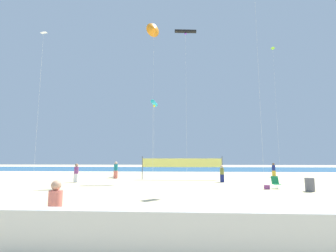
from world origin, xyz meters
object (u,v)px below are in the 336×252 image
Objects in this scene: volleyball_net at (182,164)px; kite_cyan_tube at (154,103)px; beachgoer_plum_shirt at (76,172)px; folding_beach_chair at (276,182)px; toddler_figure at (76,224)px; mother_figure at (55,208)px; kite_black_tube at (185,32)px; beachgoer_olive_shirt at (222,173)px; beachgoer_navy_shirt at (274,169)px; trash_barrel at (310,185)px; beachgoer_teal_shirt at (116,169)px; kite_lime_diamond at (273,54)px; beach_handbag at (267,187)px; kite_orange_delta at (154,29)px; kite_white_diamond at (43,36)px.

volleyball_net is 0.84× the size of kite_cyan_tube.
folding_beach_chair is (16.75, -3.50, -0.45)m from beachgoer_plum_shirt.
toddler_figure is at bearing 96.63° from beachgoer_plum_shirt.
kite_black_tube reaches higher than mother_figure.
beachgoer_olive_shirt is 9.35m from beachgoer_navy_shirt.
beachgoer_navy_shirt reaches higher than beachgoer_olive_shirt.
beachgoer_plum_shirt is at bearing 139.01° from toddler_figure.
toddler_figure is 0.97× the size of trash_barrel.
kite_lime_diamond is (20.53, 7.65, 16.14)m from beachgoer_teal_shirt.
kite_black_tube reaches higher than beach_handbag.
beachgoer_plum_shirt is 30.60m from kite_lime_diamond.
beachgoer_teal_shirt is 0.11× the size of kite_orange_delta.
kite_lime_diamond is at bearing 57.46° from mother_figure.
kite_cyan_tube reaches higher than beachgoer_plum_shirt.
kite_white_diamond is (-19.24, 0.92, 12.55)m from folding_beach_chair.
beachgoer_navy_shirt is 0.90× the size of beachgoer_teal_shirt.
kite_orange_delta is (-11.42, 5.79, 14.81)m from trash_barrel.
trash_barrel is 12.03m from volleyball_net.
beachgoer_teal_shirt is 11.21m from kite_cyan_tube.
beachgoer_teal_shirt is at bearing 148.16° from beach_handbag.
kite_lime_diamond is at bearing 65.87° from beach_handbag.
beachgoer_olive_shirt is 0.10× the size of kite_orange_delta.
kite_white_diamond is (-18.42, 1.46, 12.87)m from beach_handbag.
mother_figure is at bearing -159.30° from toddler_figure.
kite_cyan_tube is 0.59× the size of kite_black_tube.
beach_handbag is 0.02× the size of kite_black_tube.
beachgoer_olive_shirt is 0.85× the size of beachgoer_teal_shirt.
beachgoer_navy_shirt is 0.09× the size of kite_lime_diamond.
beach_handbag is at bearing -4.53° from kite_white_diamond.
kite_lime_diamond is at bearing -170.12° from beachgoer_plum_shirt.
kite_black_tube is at bearing -149.01° from kite_lime_diamond.
kite_lime_diamond is (4.61, 16.91, 16.67)m from trash_barrel.
folding_beach_chair is (10.42, 12.04, -0.40)m from mother_figure.
kite_white_diamond is 0.85× the size of kite_orange_delta.
beachgoer_teal_shirt is at bearing 127.49° from toddler_figure.
kite_cyan_tube is at bearing 50.14° from beachgoer_teal_shirt.
kite_black_tube is (10.32, 4.27, 15.87)m from beachgoer_plum_shirt.
mother_figure is 19.84m from kite_white_diamond.
kite_cyan_tube is 10.30m from kite_black_tube.
beachgoer_plum_shirt is at bearing -173.46° from kite_orange_delta.
kite_white_diamond is 0.80× the size of kite_black_tube.
trash_barrel is 0.07× the size of kite_white_diamond.
kite_black_tube reaches higher than toddler_figure.
kite_orange_delta is at bearing 56.82° from beachgoer_navy_shirt.
kite_orange_delta reaches higher than toddler_figure.
kite_orange_delta is (-13.46, -6.29, 14.37)m from beachgoer_navy_shirt.
beachgoer_teal_shirt is 27.21m from kite_lime_diamond.
beach_handbag is (-2.53, 0.95, -0.30)m from trash_barrel.
beachgoer_olive_shirt is at bearing 116.14° from beach_handbag.
volleyball_net is 9.66m from beach_handbag.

